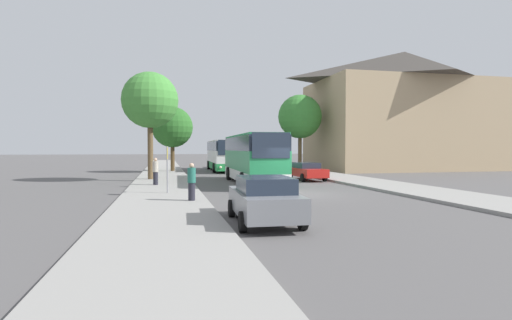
{
  "coord_description": "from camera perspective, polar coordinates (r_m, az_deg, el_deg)",
  "views": [
    {
      "loc": [
        -6.88,
        -20.05,
        2.45
      ],
      "look_at": [
        1.18,
        14.98,
        1.39
      ],
      "focal_mm": 28.0,
      "sensor_mm": 36.0,
      "label": 1
    }
  ],
  "objects": [
    {
      "name": "sidewalk_right",
      "position": [
        24.5,
        21.69,
        -4.0
      ],
      "size": [
        4.0,
        120.0,
        0.15
      ],
      "primitive_type": "cube",
      "color": "gray",
      "rests_on": "ground_plane"
    },
    {
      "name": "tree_left_far",
      "position": [
        30.97,
        -14.9,
        8.21
      ],
      "size": [
        4.16,
        4.16,
        7.96
      ],
      "color": "brown",
      "rests_on": "sidewalk_left"
    },
    {
      "name": "bus_front",
      "position": [
        27.7,
        -0.55,
        0.33
      ],
      "size": [
        2.94,
        11.44,
        3.36
      ],
      "rotation": [
        0.0,
        0.0,
        -0.03
      ],
      "color": "silver",
      "rests_on": "ground_plane"
    },
    {
      "name": "ground_plane",
      "position": [
        21.34,
        5.97,
        -4.91
      ],
      "size": [
        300.0,
        300.0,
        0.0
      ],
      "primitive_type": "plane",
      "color": "#565454",
      "rests_on": "ground"
    },
    {
      "name": "parked_car_left_curb",
      "position": [
        13.06,
        1.18,
        -5.58
      ],
      "size": [
        2.15,
        4.39,
        1.53
      ],
      "rotation": [
        0.0,
        0.0,
        -0.04
      ],
      "color": "slate",
      "rests_on": "ground_plane"
    },
    {
      "name": "pedestrian_waiting_far",
      "position": [
        17.79,
        -9.18,
        -3.08
      ],
      "size": [
        0.36,
        0.36,
        1.65
      ],
      "rotation": [
        0.0,
        0.0,
        5.42
      ],
      "color": "#23232D",
      "rests_on": "sidewalk_left"
    },
    {
      "name": "sidewalk_left",
      "position": [
        20.19,
        -13.26,
        -5.11
      ],
      "size": [
        4.0,
        120.0,
        0.15
      ],
      "primitive_type": "cube",
      "color": "gray",
      "rests_on": "ground_plane"
    },
    {
      "name": "tree_left_near",
      "position": [
        41.47,
        -11.86,
        4.59
      ],
      "size": [
        4.13,
        4.13,
        6.51
      ],
      "color": "#513D23",
      "rests_on": "sidewalk_left"
    },
    {
      "name": "pedestrian_waiting_near",
      "position": [
        25.86,
        -14.16,
        -1.57
      ],
      "size": [
        0.36,
        0.36,
        1.7
      ],
      "rotation": [
        0.0,
        0.0,
        0.37
      ],
      "color": "#23232D",
      "rests_on": "sidewalk_left"
    },
    {
      "name": "parked_car_right_near",
      "position": [
        30.87,
        7.27,
        -1.53
      ],
      "size": [
        1.95,
        4.58,
        1.35
      ],
      "rotation": [
        0.0,
        0.0,
        3.15
      ],
      "color": "red",
      "rests_on": "ground_plane"
    },
    {
      "name": "parked_car_right_far",
      "position": [
        44.1,
        1.56,
        -0.46
      ],
      "size": [
        2.27,
        4.2,
        1.55
      ],
      "rotation": [
        0.0,
        0.0,
        3.19
      ],
      "color": "black",
      "rests_on": "ground_plane"
    },
    {
      "name": "bus_middle",
      "position": [
        43.46,
        -4.8,
        0.76
      ],
      "size": [
        2.97,
        11.66,
        3.27
      ],
      "rotation": [
        0.0,
        0.0,
        -0.03
      ],
      "color": "#238942",
      "rests_on": "ground_plane"
    },
    {
      "name": "tree_right_near",
      "position": [
        43.08,
        6.3,
        6.16
      ],
      "size": [
        4.66,
        4.66,
        8.02
      ],
      "color": "brown",
      "rests_on": "sidewalk_right"
    },
    {
      "name": "building_right_background",
      "position": [
        49.77,
        20.4,
        6.62
      ],
      "size": [
        20.5,
        12.06,
        13.64
      ],
      "color": "tan",
      "rests_on": "ground_plane"
    },
    {
      "name": "bus_stop_sign",
      "position": [
        21.02,
        -12.55,
        -0.55
      ],
      "size": [
        0.08,
        0.45,
        2.4
      ],
      "color": "gray",
      "rests_on": "sidewalk_left"
    }
  ]
}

